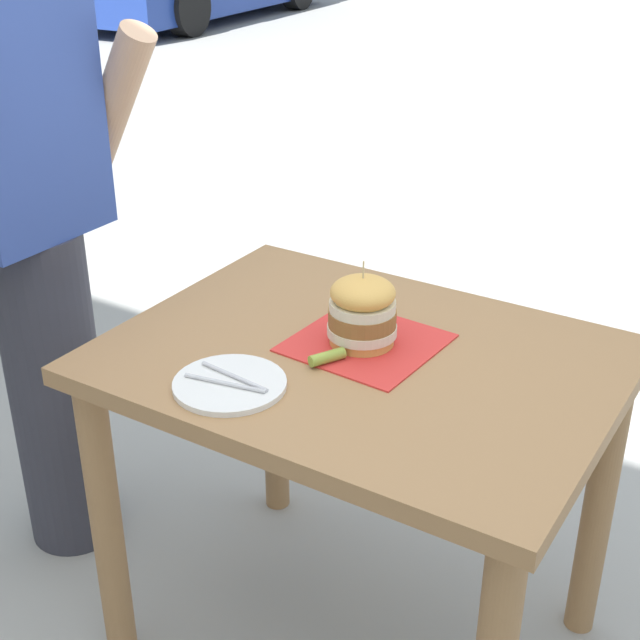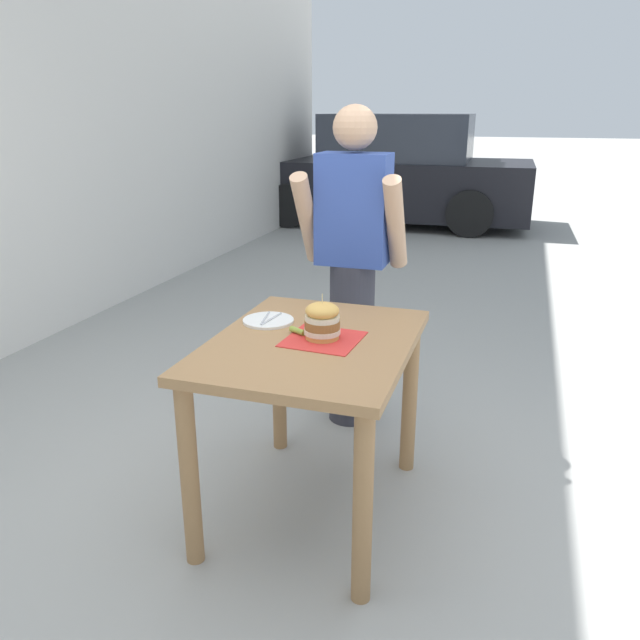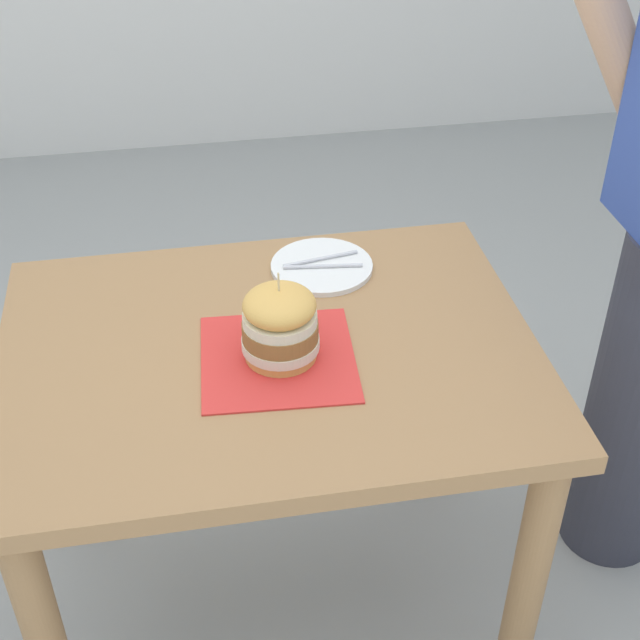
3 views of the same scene
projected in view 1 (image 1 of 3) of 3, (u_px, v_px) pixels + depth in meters
name	position (u px, v px, depth m)	size (l,w,h in m)	color
ground_plane	(355.00, 636.00, 2.18)	(80.00, 80.00, 0.00)	#9E9E99
patio_table	(360.00, 413.00, 1.90)	(0.78, 1.03, 0.79)	#9E7247
serving_paper	(366.00, 343.00, 1.87)	(0.29, 0.29, 0.00)	red
sandwich	(362.00, 311.00, 1.83)	(0.15, 0.15, 0.18)	gold
pickle_spear	(327.00, 357.00, 1.78)	(0.02, 0.02, 0.08)	#8EA83D
side_plate_with_forks	(230.00, 384.00, 1.71)	(0.22, 0.22, 0.02)	white
diner_across_table	(34.00, 240.00, 2.15)	(0.55, 0.35, 1.69)	#33333D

